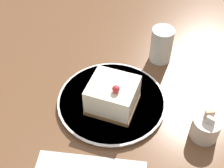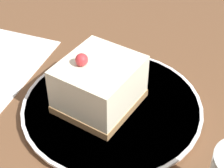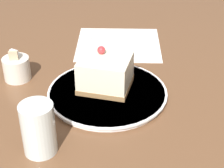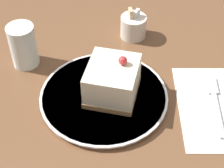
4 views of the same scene
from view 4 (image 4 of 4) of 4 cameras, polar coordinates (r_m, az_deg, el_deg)
ground_plane at (r=0.80m, az=-1.64°, el=-0.50°), size 4.00×4.00×0.00m
plate at (r=0.77m, az=-1.24°, el=-1.94°), size 0.26×0.26×0.01m
cake_slice at (r=0.74m, az=0.07°, el=0.52°), size 0.11×0.12×0.09m
fork at (r=0.79m, az=15.40°, el=-2.33°), size 0.03×0.17×0.00m
sugar_bowl at (r=0.92m, az=3.26°, el=8.78°), size 0.06×0.06×0.08m
drinking_glass at (r=0.85m, az=-13.39°, el=5.71°), size 0.06×0.06×0.10m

